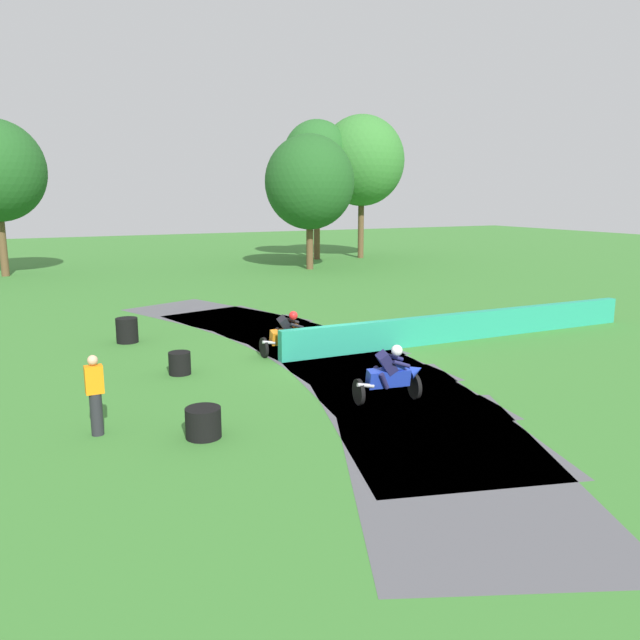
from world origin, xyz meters
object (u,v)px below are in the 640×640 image
at_px(motorcycle_lead_blue, 392,375).
at_px(tire_stack_mid_b, 127,330).
at_px(motorcycle_chase_orange, 290,334).
at_px(track_marshal, 95,395).
at_px(tire_stack_near, 203,423).
at_px(tire_stack_mid_a, 180,363).

bearing_deg(motorcycle_lead_blue, tire_stack_mid_b, 116.34).
xyz_separation_m(motorcycle_chase_orange, track_marshal, (-5.94, -4.02, 0.17)).
relative_size(motorcycle_chase_orange, tire_stack_mid_b, 2.11).
bearing_deg(motorcycle_chase_orange, tire_stack_near, -128.88).
xyz_separation_m(tire_stack_mid_b, track_marshal, (-1.94, -7.89, 0.42)).
distance_m(tire_stack_mid_b, track_marshal, 8.13).
relative_size(tire_stack_near, tire_stack_mid_b, 0.88).
height_order(motorcycle_lead_blue, tire_stack_near, motorcycle_lead_blue).
xyz_separation_m(tire_stack_near, tire_stack_mid_a, (0.69, 4.58, 0.00)).
xyz_separation_m(tire_stack_mid_a, track_marshal, (-2.54, -3.51, 0.52)).
bearing_deg(tire_stack_mid_a, motorcycle_lead_blue, -49.72).
bearing_deg(tire_stack_mid_a, motorcycle_chase_orange, 8.38).
distance_m(motorcycle_lead_blue, motorcycle_chase_orange, 4.96).
bearing_deg(track_marshal, motorcycle_lead_blue, -8.37).
bearing_deg(tire_stack_near, motorcycle_chase_orange, 51.12).
distance_m(tire_stack_mid_a, tire_stack_mid_b, 4.42).
distance_m(motorcycle_chase_orange, tire_stack_mid_b, 5.58).
bearing_deg(tire_stack_mid_b, motorcycle_lead_blue, -63.66).
bearing_deg(motorcycle_chase_orange, tire_stack_mid_a, -171.62).
relative_size(tire_stack_mid_b, track_marshal, 0.49).
relative_size(tire_stack_near, tire_stack_mid_a, 1.17).
bearing_deg(motorcycle_lead_blue, track_marshal, 171.63).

